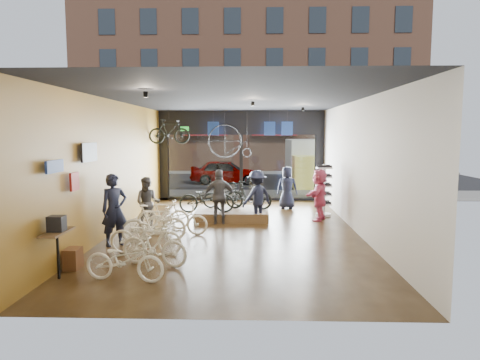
{
  "coord_description": "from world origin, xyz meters",
  "views": [
    {
      "loc": [
        0.53,
        -12.26,
        2.84
      ],
      "look_at": [
        0.09,
        1.4,
        1.36
      ],
      "focal_mm": 32.0,
      "sensor_mm": 36.0,
      "label": 1
    }
  ],
  "objects_px": {
    "floor_bike_3": "(154,223)",
    "display_bike_mid": "(249,195)",
    "customer_4": "(287,188)",
    "floor_bike_2": "(146,236)",
    "sunglasses_rack": "(324,190)",
    "display_bike_right": "(225,195)",
    "penny_farthing": "(232,142)",
    "floor_bike_1": "(154,245)",
    "hung_bike": "(169,132)",
    "customer_3": "(257,196)",
    "floor_bike_0": "(125,260)",
    "floor_bike_4": "(177,219)",
    "customer_2": "(220,197)",
    "customer_1": "(148,203)",
    "box_truck": "(309,163)",
    "customer_5": "(319,195)",
    "street_car": "(226,172)",
    "display_bike_left": "(207,198)",
    "customer_0": "(114,210)",
    "display_platform": "(232,214)",
    "floor_bike_5": "(163,214)"
  },
  "relations": [
    {
      "from": "penny_farthing",
      "to": "hung_bike",
      "type": "distance_m",
      "value": 2.54
    },
    {
      "from": "floor_bike_1",
      "to": "floor_bike_3",
      "type": "height_order",
      "value": "floor_bike_3"
    },
    {
      "from": "customer_1",
      "to": "customer_4",
      "type": "xyz_separation_m",
      "value": [
        4.43,
        3.6,
        0.03
      ]
    },
    {
      "from": "display_bike_mid",
      "to": "sunglasses_rack",
      "type": "height_order",
      "value": "sunglasses_rack"
    },
    {
      "from": "hung_bike",
      "to": "floor_bike_1",
      "type": "bearing_deg",
      "value": -172.02
    },
    {
      "from": "floor_bike_4",
      "to": "sunglasses_rack",
      "type": "bearing_deg",
      "value": -60.28
    },
    {
      "from": "floor_bike_3",
      "to": "display_bike_right",
      "type": "bearing_deg",
      "value": -36.05
    },
    {
      "from": "floor_bike_0",
      "to": "display_platform",
      "type": "bearing_deg",
      "value": -7.21
    },
    {
      "from": "display_bike_mid",
      "to": "floor_bike_1",
      "type": "bearing_deg",
      "value": 171.71
    },
    {
      "from": "floor_bike_0",
      "to": "display_bike_mid",
      "type": "xyz_separation_m",
      "value": [
        2.31,
        6.3,
        0.36
      ]
    },
    {
      "from": "floor_bike_2",
      "to": "hung_bike",
      "type": "height_order",
      "value": "hung_bike"
    },
    {
      "from": "display_platform",
      "to": "hung_bike",
      "type": "xyz_separation_m",
      "value": [
        -2.55,
        2.25,
        2.78
      ]
    },
    {
      "from": "floor_bike_0",
      "to": "customer_4",
      "type": "relative_size",
      "value": 0.99
    },
    {
      "from": "box_truck",
      "to": "customer_5",
      "type": "bearing_deg",
      "value": -95.22
    },
    {
      "from": "box_truck",
      "to": "floor_bike_0",
      "type": "distance_m",
      "value": 16.29
    },
    {
      "from": "sunglasses_rack",
      "to": "customer_4",
      "type": "bearing_deg",
      "value": 120.76
    },
    {
      "from": "floor_bike_1",
      "to": "sunglasses_rack",
      "type": "distance_m",
      "value": 7.37
    },
    {
      "from": "floor_bike_5",
      "to": "sunglasses_rack",
      "type": "bearing_deg",
      "value": -66.69
    },
    {
      "from": "floor_bike_2",
      "to": "floor_bike_1",
      "type": "bearing_deg",
      "value": -152.19
    },
    {
      "from": "display_bike_left",
      "to": "floor_bike_2",
      "type": "bearing_deg",
      "value": 160.9
    },
    {
      "from": "customer_4",
      "to": "floor_bike_2",
      "type": "bearing_deg",
      "value": 69.88
    },
    {
      "from": "display_bike_mid",
      "to": "customer_0",
      "type": "xyz_separation_m",
      "value": [
        -3.36,
        -3.67,
        0.14
      ]
    },
    {
      "from": "hung_bike",
      "to": "sunglasses_rack",
      "type": "bearing_deg",
      "value": -107.84
    },
    {
      "from": "customer_3",
      "to": "floor_bike_2",
      "type": "bearing_deg",
      "value": 16.35
    },
    {
      "from": "customer_4",
      "to": "display_bike_left",
      "type": "bearing_deg",
      "value": 52.79
    },
    {
      "from": "display_bike_right",
      "to": "customer_4",
      "type": "height_order",
      "value": "customer_4"
    },
    {
      "from": "customer_2",
      "to": "hung_bike",
      "type": "height_order",
      "value": "hung_bike"
    },
    {
      "from": "floor_bike_5",
      "to": "floor_bike_0",
      "type": "bearing_deg",
      "value": -178.37
    },
    {
      "from": "box_truck",
      "to": "customer_0",
      "type": "height_order",
      "value": "box_truck"
    },
    {
      "from": "floor_bike_4",
      "to": "customer_5",
      "type": "height_order",
      "value": "customer_5"
    },
    {
      "from": "street_car",
      "to": "display_bike_left",
      "type": "bearing_deg",
      "value": -179.56
    },
    {
      "from": "display_bike_right",
      "to": "customer_3",
      "type": "bearing_deg",
      "value": -159.87
    },
    {
      "from": "customer_0",
      "to": "display_bike_right",
      "type": "bearing_deg",
      "value": 20.58
    },
    {
      "from": "floor_bike_1",
      "to": "floor_bike_4",
      "type": "xyz_separation_m",
      "value": [
        -0.0,
        2.81,
        -0.02
      ]
    },
    {
      "from": "sunglasses_rack",
      "to": "penny_farthing",
      "type": "distance_m",
      "value": 4.48
    },
    {
      "from": "floor_bike_3",
      "to": "customer_4",
      "type": "distance_m",
      "value": 6.49
    },
    {
      "from": "floor_bike_1",
      "to": "hung_bike",
      "type": "relative_size",
      "value": 0.98
    },
    {
      "from": "display_bike_left",
      "to": "customer_0",
      "type": "height_order",
      "value": "customer_0"
    },
    {
      "from": "street_car",
      "to": "floor_bike_0",
      "type": "height_order",
      "value": "street_car"
    },
    {
      "from": "floor_bike_1",
      "to": "penny_farthing",
      "type": "relative_size",
      "value": 0.92
    },
    {
      "from": "display_bike_mid",
      "to": "floor_bike_0",
      "type": "bearing_deg",
      "value": 171.82
    },
    {
      "from": "floor_bike_1",
      "to": "display_bike_right",
      "type": "xyz_separation_m",
      "value": [
        1.14,
        5.76,
        0.25
      ]
    },
    {
      "from": "customer_2",
      "to": "sunglasses_rack",
      "type": "xyz_separation_m",
      "value": [
        3.49,
        1.39,
        0.03
      ]
    },
    {
      "from": "floor_bike_3",
      "to": "display_bike_mid",
      "type": "bearing_deg",
      "value": -49.07
    },
    {
      "from": "sunglasses_rack",
      "to": "display_bike_right",
      "type": "bearing_deg",
      "value": 171.99
    },
    {
      "from": "customer_5",
      "to": "penny_farthing",
      "type": "xyz_separation_m",
      "value": [
        -3.05,
        3.29,
        1.65
      ]
    },
    {
      "from": "floor_bike_4",
      "to": "floor_bike_0",
      "type": "bearing_deg",
      "value": 171.6
    },
    {
      "from": "customer_3",
      "to": "display_bike_mid",
      "type": "bearing_deg",
      "value": -106.86
    },
    {
      "from": "floor_bike_4",
      "to": "sunglasses_rack",
      "type": "height_order",
      "value": "sunglasses_rack"
    },
    {
      "from": "display_bike_right",
      "to": "sunglasses_rack",
      "type": "distance_m",
      "value": 3.42
    }
  ]
}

